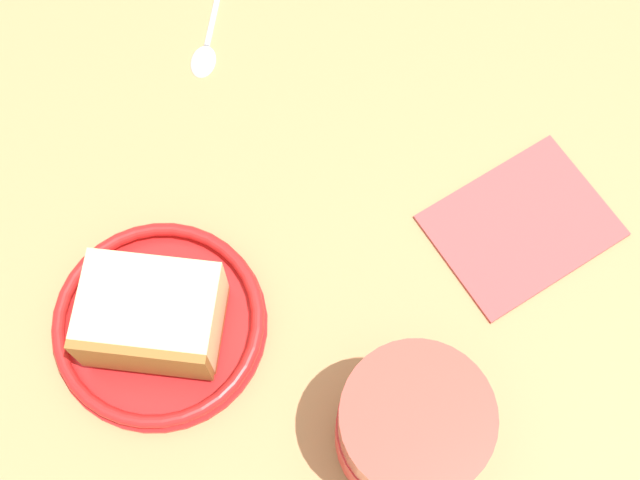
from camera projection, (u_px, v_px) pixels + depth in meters
ground_plane at (199, 264)px, 64.48cm from camera, size 153.64×153.64×2.27cm
small_plate at (159, 323)px, 60.79cm from camera, size 15.01×15.01×1.69cm
cake_slice at (152, 316)px, 58.24cm from camera, size 8.62×10.24×5.35cm
tea_mug at (411, 432)px, 54.55cm from camera, size 11.75×9.38×9.31cm
teaspoon at (208, 35)px, 70.09cm from camera, size 13.29×4.50×0.80cm
folded_napkin at (522, 225)px, 64.07cm from camera, size 14.21×15.59×0.60cm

